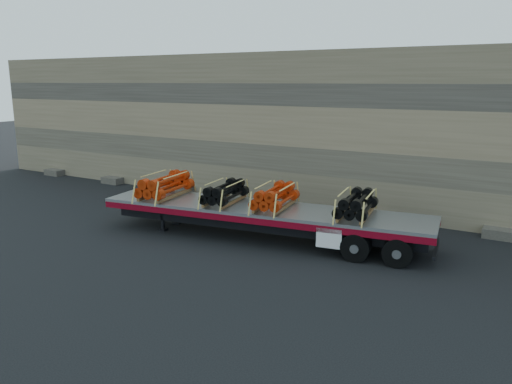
# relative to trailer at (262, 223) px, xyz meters

# --- Properties ---
(ground) EXTENTS (120.00, 120.00, 0.00)m
(ground) POSITION_rel_trailer_xyz_m (0.59, -0.17, -0.61)
(ground) COLOR black
(ground) RESTS_ON ground
(rock_wall) EXTENTS (44.00, 3.00, 7.00)m
(rock_wall) POSITION_rel_trailer_xyz_m (0.59, 6.33, 2.89)
(rock_wall) COLOR #7A6B54
(rock_wall) RESTS_ON ground
(trailer) EXTENTS (12.44, 3.99, 1.22)m
(trailer) POSITION_rel_trailer_xyz_m (0.00, 0.00, 0.00)
(trailer) COLOR #A7A9AE
(trailer) RESTS_ON ground
(bundle_front) EXTENTS (1.56, 2.61, 0.88)m
(bundle_front) POSITION_rel_trailer_xyz_m (-4.08, -0.56, 1.05)
(bundle_front) COLOR #BB2C09
(bundle_front) RESTS_ON trailer
(bundle_midfront) EXTENTS (1.35, 2.26, 0.76)m
(bundle_midfront) POSITION_rel_trailer_xyz_m (-1.48, -0.20, 0.99)
(bundle_midfront) COLOR black
(bundle_midfront) RESTS_ON trailer
(bundle_midrear) EXTENTS (1.42, 2.38, 0.80)m
(bundle_midrear) POSITION_rel_trailer_xyz_m (0.51, 0.07, 1.01)
(bundle_midrear) COLOR #BB2C09
(bundle_midrear) RESTS_ON trailer
(bundle_rear) EXTENTS (1.40, 2.35, 0.79)m
(bundle_rear) POSITION_rel_trailer_xyz_m (3.41, 0.47, 1.01)
(bundle_rear) COLOR black
(bundle_rear) RESTS_ON trailer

